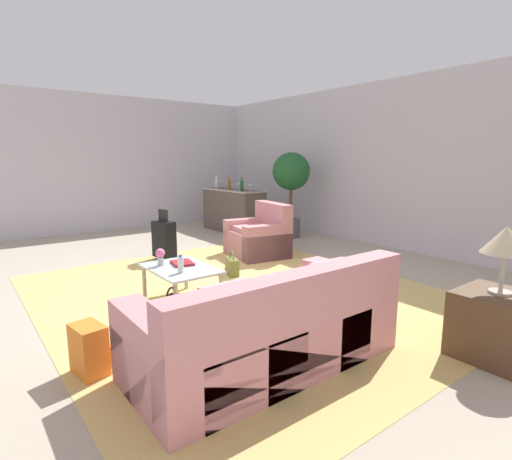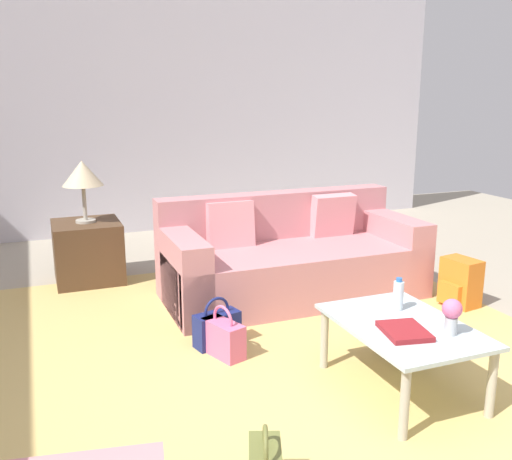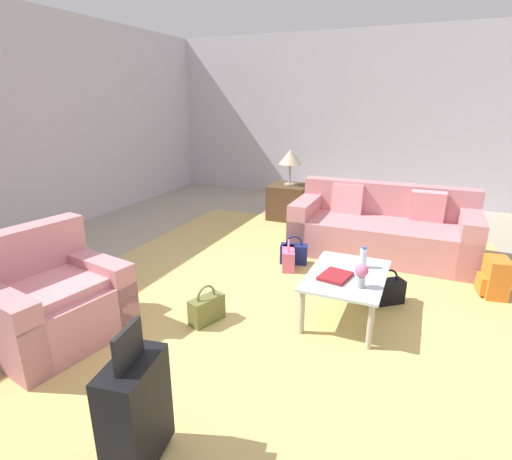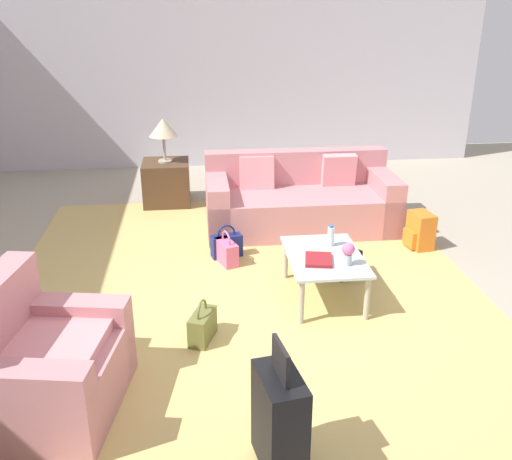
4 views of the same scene
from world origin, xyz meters
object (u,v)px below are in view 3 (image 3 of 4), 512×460
table_lamp (290,158)px  suitcase_black (136,410)px  armchair (50,303)px  water_bottle (363,258)px  coffee_table (347,280)px  side_table (289,202)px  handbag_black (387,291)px  backpack_orange (495,278)px  couch (382,230)px  handbag_navy (294,253)px  handbag_pink (288,258)px  coffee_table_book (335,276)px  handbag_olive (207,309)px  flower_vase (361,273)px

table_lamp → suitcase_black: (-4.80, -0.80, -0.65)m
armchair → water_bottle: (1.49, -2.27, 0.21)m
coffee_table → water_bottle: bearing=-26.6°
side_table → handbag_black: (-2.39, -1.83, -0.15)m
suitcase_black → backpack_orange: bearing=-33.6°
couch → backpack_orange: bearing=-123.8°
handbag_navy → table_lamp: bearing=20.7°
armchair → handbag_navy: (2.28, -1.35, -0.18)m
handbag_pink → backpack_orange: bearing=-85.2°
coffee_table_book → suitcase_black: (-1.88, 0.62, -0.08)m
handbag_olive → backpack_orange: (1.58, -2.39, 0.06)m
suitcase_black → handbag_pink: suitcase_black is taller
flower_vase → handbag_navy: (1.21, 0.97, -0.42)m
table_lamp → backpack_orange: bearing=-122.9°
coffee_table → side_table: (2.80, 1.50, -0.09)m
couch → suitcase_black: bearing=168.1°
table_lamp → suitcase_black: 4.91m
flower_vase → backpack_orange: 1.71m
armchair → table_lamp: table_lamp is taller
backpack_orange → handbag_pink: bearing=94.8°
water_bottle → couch: bearing=0.0°
handbag_olive → flower_vase: bearing=-73.7°
water_bottle → side_table: size_ratio=0.34×
flower_vase → backpack_orange: flower_vase is taller
handbag_pink → handbag_black: (-0.41, -1.15, 0.00)m
couch → handbag_navy: couch is taller
handbag_olive → table_lamp: bearing=6.6°
water_bottle → table_lamp: 3.09m
water_bottle → handbag_pink: 1.18m
suitcase_black → handbag_olive: bearing=16.0°
suitcase_black → handbag_olive: (1.41, 0.41, -0.23)m
flower_vase → handbag_navy: size_ratio=0.57×
armchair → table_lamp: size_ratio=1.98×
table_lamp → handbag_black: table_lamp is taller
coffee_table → handbag_navy: coffee_table is taller
couch → table_lamp: 2.02m
couch → backpack_orange: size_ratio=5.48×
handbag_pink → handbag_navy: bearing=-4.0°
side_table → handbag_black: 3.01m
couch → coffee_table: bearing=176.8°
flower_vase → handbag_black: flower_vase is taller
suitcase_black → handbag_pink: bearing=2.6°
couch → table_lamp: table_lamp is taller
coffee_table → handbag_olive: (-0.59, 1.11, -0.24)m
handbag_black → backpack_orange: bearing=-58.5°
coffee_table → handbag_pink: coffee_table is taller
water_bottle → coffee_table_book: size_ratio=0.72×
side_table → handbag_black: size_ratio=1.68×
couch → coffee_table_book: (-1.92, 0.18, 0.14)m
armchair → suitcase_black: armchair is taller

